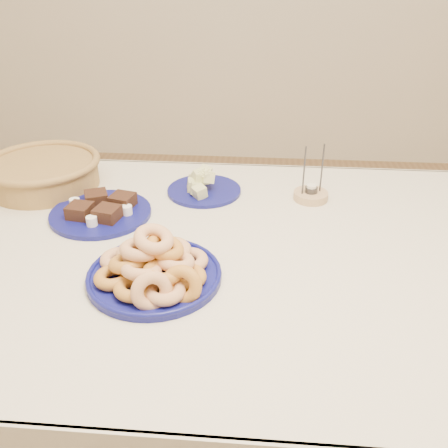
{
  "coord_description": "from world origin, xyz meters",
  "views": [
    {
      "loc": [
        0.08,
        -1.06,
        1.42
      ],
      "look_at": [
        0.0,
        -0.05,
        0.85
      ],
      "focal_mm": 40.0,
      "sensor_mm": 36.0,
      "label": 1
    }
  ],
  "objects_px": {
    "melon_plate": "(203,185)",
    "donut_platter": "(154,268)",
    "wicker_basket": "(43,172)",
    "candle_holder": "(311,194)",
    "dining_table": "(226,283)",
    "brownie_plate": "(101,211)"
  },
  "relations": [
    {
      "from": "melon_plate",
      "to": "donut_platter",
      "type": "bearing_deg",
      "value": -96.44
    },
    {
      "from": "wicker_basket",
      "to": "candle_holder",
      "type": "height_order",
      "value": "candle_holder"
    },
    {
      "from": "donut_platter",
      "to": "dining_table",
      "type": "bearing_deg",
      "value": 44.88
    },
    {
      "from": "donut_platter",
      "to": "wicker_basket",
      "type": "distance_m",
      "value": 0.65
    },
    {
      "from": "melon_plate",
      "to": "candle_holder",
      "type": "relative_size",
      "value": 1.51
    },
    {
      "from": "candle_holder",
      "to": "melon_plate",
      "type": "bearing_deg",
      "value": 176.67
    },
    {
      "from": "dining_table",
      "to": "brownie_plate",
      "type": "distance_m",
      "value": 0.41
    },
    {
      "from": "wicker_basket",
      "to": "dining_table",
      "type": "bearing_deg",
      "value": -28.39
    },
    {
      "from": "wicker_basket",
      "to": "candle_holder",
      "type": "relative_size",
      "value": 2.6
    },
    {
      "from": "wicker_basket",
      "to": "donut_platter",
      "type": "bearing_deg",
      "value": -46.44
    },
    {
      "from": "melon_plate",
      "to": "wicker_basket",
      "type": "bearing_deg",
      "value": 179.54
    },
    {
      "from": "brownie_plate",
      "to": "melon_plate",
      "type": "bearing_deg",
      "value": 32.87
    },
    {
      "from": "dining_table",
      "to": "brownie_plate",
      "type": "height_order",
      "value": "brownie_plate"
    },
    {
      "from": "melon_plate",
      "to": "brownie_plate",
      "type": "bearing_deg",
      "value": -147.13
    },
    {
      "from": "brownie_plate",
      "to": "wicker_basket",
      "type": "xyz_separation_m",
      "value": [
        -0.23,
        0.18,
        0.03
      ]
    },
    {
      "from": "melon_plate",
      "to": "wicker_basket",
      "type": "distance_m",
      "value": 0.5
    },
    {
      "from": "dining_table",
      "to": "melon_plate",
      "type": "height_order",
      "value": "melon_plate"
    },
    {
      "from": "brownie_plate",
      "to": "candle_holder",
      "type": "bearing_deg",
      "value": 14.49
    },
    {
      "from": "melon_plate",
      "to": "candle_holder",
      "type": "distance_m",
      "value": 0.33
    },
    {
      "from": "donut_platter",
      "to": "melon_plate",
      "type": "height_order",
      "value": "donut_platter"
    },
    {
      "from": "melon_plate",
      "to": "candle_holder",
      "type": "height_order",
      "value": "candle_holder"
    },
    {
      "from": "wicker_basket",
      "to": "brownie_plate",
      "type": "bearing_deg",
      "value": -37.18
    }
  ]
}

